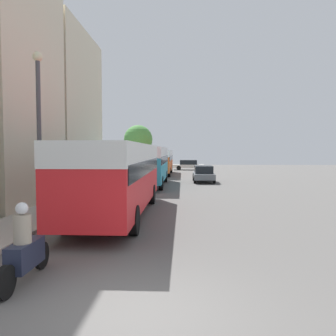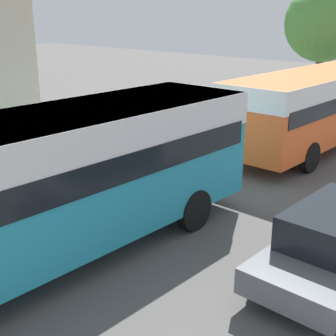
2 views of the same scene
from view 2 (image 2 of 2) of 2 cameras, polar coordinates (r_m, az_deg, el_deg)
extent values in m
cube|color=teal|center=(9.52, -13.96, -1.38)|extent=(2.55, 9.75, 2.57)
cube|color=white|center=(9.26, -14.40, 3.85)|extent=(2.58, 9.80, 0.77)
cube|color=black|center=(9.42, -14.11, 0.45)|extent=(2.60, 9.36, 0.56)
cylinder|color=black|center=(12.58, -5.15, -2.17)|extent=(0.28, 1.00, 1.00)
cylinder|color=black|center=(11.08, 3.16, -5.09)|extent=(0.28, 1.00, 1.00)
cube|color=#EA5B23|center=(18.73, 18.40, 7.62)|extent=(2.55, 10.52, 2.34)
cube|color=white|center=(18.60, 18.66, 10.10)|extent=(2.58, 10.58, 0.70)
cube|color=black|center=(18.68, 18.49, 8.50)|extent=(2.61, 10.10, 0.52)
cylinder|color=black|center=(22.35, 18.88, 6.17)|extent=(0.28, 1.00, 1.00)
cylinder|color=black|center=(16.71, 9.63, 2.94)|extent=(0.28, 1.00, 1.00)
cylinder|color=black|center=(15.63, 16.85, 1.28)|extent=(0.28, 1.00, 1.00)
cylinder|color=black|center=(11.20, 18.75, -6.88)|extent=(0.22, 0.64, 0.64)
cylinder|color=black|center=(9.03, 11.47, -12.67)|extent=(0.22, 0.64, 0.64)
cylinder|color=#232838|center=(18.51, 6.01, 4.90)|extent=(0.33, 0.33, 0.86)
cylinder|color=#33477F|center=(18.34, 6.10, 7.31)|extent=(0.41, 0.41, 0.72)
sphere|color=tan|center=(18.25, 6.15, 8.78)|extent=(0.23, 0.23, 0.23)
cylinder|color=brown|center=(26.48, 17.81, 10.32)|extent=(0.36, 0.36, 2.71)
sphere|color=#47893D|center=(26.26, 18.44, 16.44)|extent=(3.94, 3.94, 3.94)
camera|label=1|loc=(21.85, -121.68, -15.99)|focal=35.00mm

